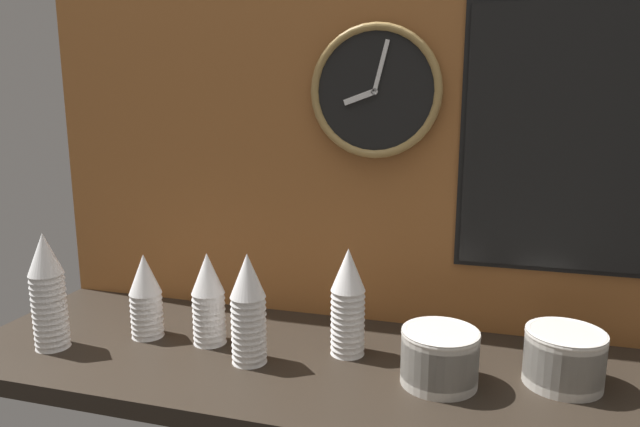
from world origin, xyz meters
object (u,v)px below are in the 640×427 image
Objects in this scene: cup_stack_center_right at (348,302)px; menu_board at (561,139)px; cup_stack_far_left at (48,291)px; cup_stack_center_left at (208,299)px; bowl_stack_right at (440,355)px; cup_stack_left at (146,295)px; bowl_stack_far_right at (564,356)px; wall_clock at (375,92)px; cup_stack_center at (248,309)px.

menu_board is (43.94, 20.28, 35.76)cm from cup_stack_center_right.
cup_stack_far_left is 36.47cm from cup_stack_center_left.
menu_board is (22.84, 28.51, 42.11)cm from bowl_stack_right.
menu_board is at bearing 18.01° from cup_stack_far_left.
cup_stack_left is 94.69cm from bowl_stack_far_right.
menu_board is (42.30, 0.89, -10.51)cm from wall_clock.
cup_stack_center_right is 45.83cm from bowl_stack_far_right.
cup_stack_left reaches higher than bowl_stack_right.
cup_stack_center_right is (19.85, 10.01, 0.00)cm from cup_stack_center.
bowl_stack_right is (21.10, -8.22, -6.35)cm from cup_stack_center_right.
cup_stack_left reaches higher than bowl_stack_far_right.
cup_stack_far_left is at bearing -175.09° from bowl_stack_right.
cup_stack_center_left is 1.40× the size of bowl_stack_right.
cup_stack_center is (47.16, 5.78, -1.37)cm from cup_stack_far_left.
cup_stack_far_left is 1.11× the size of cup_stack_center_right.
bowl_stack_far_right is at bearing 7.20° from cup_stack_far_left.
cup_stack_center is at bearing -177.50° from bowl_stack_right.
bowl_stack_right is at bearing 2.50° from cup_stack_center.
cup_stack_center_right is at bearing 13.26° from cup_stack_far_left.
cup_stack_center is 0.40× the size of menu_board.
cup_stack_left is 0.33× the size of menu_board.
bowl_stack_far_right is at bearing 1.30° from cup_stack_center_left.
cup_stack_center is 0.78× the size of wall_clock.
cup_stack_center is at bearing -11.72° from cup_stack_left.
cup_stack_center_left is (-12.98, 6.65, -1.37)cm from cup_stack_center.
menu_board is (110.95, 36.08, 34.39)cm from cup_stack_far_left.
cup_stack_far_left is at bearing -166.74° from cup_stack_center_right.
menu_board is (63.79, 30.30, 35.76)cm from cup_stack_center.
wall_clock is at bearing -178.80° from menu_board.
menu_board is at bearing 14.57° from cup_stack_left.
cup_stack_center is 22.24cm from cup_stack_center_right.
bowl_stack_right is (88.11, 7.57, -7.72)cm from cup_stack_far_left.
cup_stack_center is 14.64cm from cup_stack_center_left.
bowl_stack_far_right is 71.56cm from wall_clock.
menu_board is at bearing 24.78° from cup_stack_center_right.
cup_stack_far_left is 121.63cm from menu_board.
cup_stack_far_left is 0.86× the size of wall_clock.
cup_stack_far_left is 113.53cm from bowl_stack_far_right.
cup_stack_far_left reaches higher than cup_stack_left.
wall_clock is at bearing 33.44° from cup_stack_center_left.
cup_stack_left is 73.92cm from wall_clock.
cup_stack_center reaches higher than bowl_stack_far_right.
cup_stack_left is (17.80, 11.87, -3.42)cm from cup_stack_far_left.
bowl_stack_far_right is (78.19, 1.78, -4.98)cm from cup_stack_center_left.
bowl_stack_far_right is (65.21, 8.43, -6.35)cm from cup_stack_center.
cup_stack_center_right is 1.57× the size of bowl_stack_far_right.
cup_stack_center_right is at bearing 158.70° from bowl_stack_right.
cup_stack_left is at bearing -165.43° from menu_board.
menu_board is at bearing 51.30° from bowl_stack_right.
bowl_stack_right is at bearing -54.84° from wall_clock.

